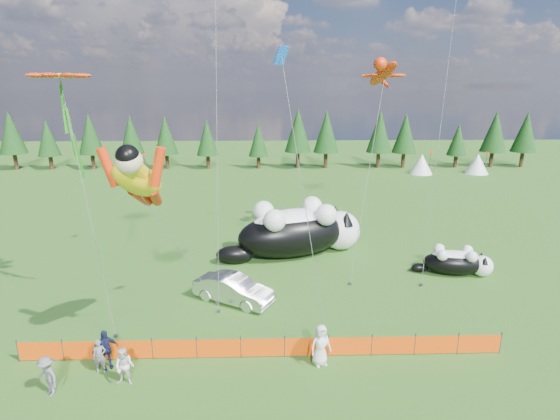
% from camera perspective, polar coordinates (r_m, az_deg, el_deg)
% --- Properties ---
extents(ground, '(160.00, 160.00, 0.00)m').
position_cam_1_polar(ground, '(23.68, -2.17, -14.53)').
color(ground, '#10370A').
rests_on(ground, ground).
extents(safety_fence, '(22.06, 0.06, 1.10)m').
position_cam_1_polar(safety_fence, '(20.87, -2.26, -17.51)').
color(safety_fence, '#262626').
rests_on(safety_fence, ground).
extents(tree_line, '(90.00, 4.00, 8.00)m').
position_cam_1_polar(tree_line, '(65.91, -1.88, 8.90)').
color(tree_line, black).
rests_on(tree_line, ground).
extents(festival_tents, '(50.00, 3.20, 2.80)m').
position_cam_1_polar(festival_tents, '(62.27, 8.35, 5.91)').
color(festival_tents, white).
rests_on(festival_tents, ground).
extents(cat_large, '(10.74, 6.34, 3.99)m').
position_cam_1_polar(cat_large, '(31.83, 2.52, -2.62)').
color(cat_large, black).
rests_on(cat_large, ground).
extents(cat_small, '(5.15, 2.47, 1.87)m').
position_cam_1_polar(cat_small, '(31.08, 22.11, -6.27)').
color(cat_small, black).
rests_on(cat_small, ground).
extents(car, '(4.91, 3.74, 1.55)m').
position_cam_1_polar(car, '(25.53, -6.12, -10.25)').
color(car, silver).
rests_on(car, ground).
extents(spectator_a, '(0.64, 0.50, 1.55)m').
position_cam_1_polar(spectator_a, '(21.30, -22.50, -17.22)').
color(spectator_a, '#5D5C62').
rests_on(spectator_a, ground).
extents(spectator_b, '(0.86, 0.56, 1.68)m').
position_cam_1_polar(spectator_b, '(20.15, -19.64, -18.72)').
color(spectator_b, silver).
rests_on(spectator_b, ground).
extents(spectator_c, '(1.21, 1.06, 1.85)m').
position_cam_1_polar(spectator_c, '(21.37, -21.87, -16.56)').
color(spectator_c, '#141937').
rests_on(spectator_c, ground).
extents(spectator_d, '(1.23, 1.07, 1.69)m').
position_cam_1_polar(spectator_d, '(20.79, -28.12, -18.60)').
color(spectator_d, '#5D5C62').
rests_on(spectator_d, ground).
extents(spectator_e, '(1.10, 0.90, 1.95)m').
position_cam_1_polar(spectator_e, '(20.23, 5.34, -17.15)').
color(spectator_e, silver).
rests_on(spectator_e, ground).
extents(superhero_kite, '(4.74, 7.13, 10.84)m').
position_cam_1_polar(superhero_kite, '(18.99, -18.02, 3.79)').
color(superhero_kite, yellow).
rests_on(superhero_kite, ground).
extents(gecko_kite, '(5.69, 12.57, 16.07)m').
position_cam_1_polar(gecko_kite, '(35.12, 13.28, 16.88)').
color(gecko_kite, red).
rests_on(gecko_kite, ground).
extents(flower_kite, '(4.32, 4.75, 12.82)m').
position_cam_1_polar(flower_kite, '(24.12, -26.80, 15.00)').
color(flower_kite, red).
rests_on(flower_kite, ground).
extents(diamond_kite_c, '(2.70, 0.86, 13.90)m').
position_cam_1_polar(diamond_kite_c, '(18.20, 0.48, 17.72)').
color(diamond_kite_c, blue).
rests_on(diamond_kite_c, ground).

